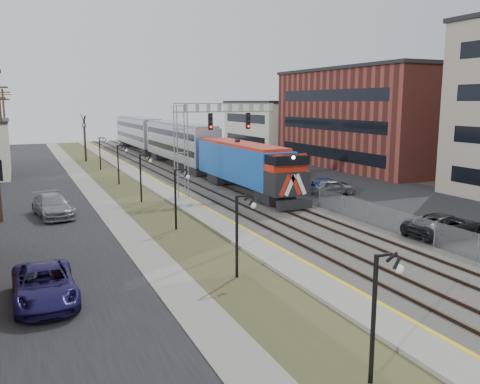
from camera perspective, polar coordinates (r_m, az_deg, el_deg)
ground at (r=20.26m, az=20.06°, el=-14.58°), size 160.00×160.00×0.00m
street_west at (r=48.81m, az=-21.46°, el=-0.31°), size 7.00×120.00×0.04m
sidewalk at (r=49.16m, az=-16.23°, el=0.09°), size 2.00×120.00×0.08m
grass_median at (r=49.63m, az=-12.80°, el=0.32°), size 4.00×120.00×0.06m
platform at (r=50.25m, az=-9.45°, el=0.66°), size 2.00×120.00×0.24m
ballast_bed at (r=51.68m, az=-4.07°, el=1.01°), size 8.00×120.00×0.20m
parking_lot at (r=56.80m, az=7.41°, el=1.69°), size 16.00×120.00×0.04m
platform_edge at (r=50.45m, az=-8.48°, el=0.87°), size 0.24×120.00×0.01m
track_near at (r=51.03m, az=-6.19°, el=1.06°), size 1.58×120.00×0.15m
track_far at (r=52.17m, az=-2.52°, el=1.31°), size 1.58×120.00×0.15m
train at (r=68.00m, az=-7.78°, el=5.49°), size 3.00×63.05×5.33m
signal_gantry at (r=43.58m, az=-4.50°, el=6.57°), size 9.00×1.07×8.15m
lampposts at (r=33.26m, az=-7.40°, el=-0.81°), size 0.14×62.14×4.00m
fence at (r=53.11m, az=0.19°, el=2.05°), size 0.04×120.00×1.60m
buildings_east at (r=61.80m, az=20.73°, el=7.66°), size 16.00×76.00×15.00m
bare_trees at (r=52.30m, az=-23.11°, el=3.21°), size 12.30×42.30×5.95m
car_lot_c at (r=33.43m, az=22.01°, el=-3.61°), size 5.60×2.90×1.51m
car_lot_d at (r=47.10m, az=9.84°, el=0.70°), size 4.94×2.83×1.35m
car_lot_e at (r=46.16m, az=10.36°, el=0.52°), size 4.19×2.01×1.38m
car_street_a at (r=22.87m, az=-21.10°, el=-9.78°), size 2.53×5.36×1.48m
car_street_b at (r=39.14m, az=-20.30°, el=-1.52°), size 2.98×5.72×1.58m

